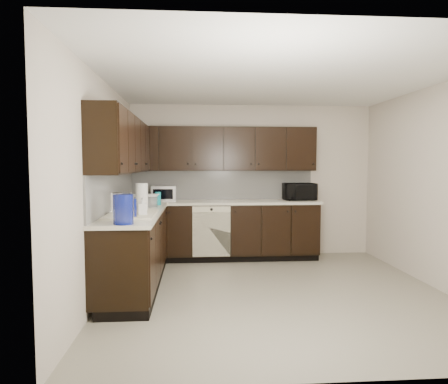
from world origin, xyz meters
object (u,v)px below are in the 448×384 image
at_px(microwave, 299,192).
at_px(storage_bin, 143,201).
at_px(toaster_oven, 164,193).
at_px(sink, 131,220).
at_px(blue_pitcher, 123,209).

bearing_deg(microwave, storage_bin, -163.36).
bearing_deg(storage_bin, toaster_oven, 74.86).
xyz_separation_m(sink, toaster_oven, (0.23, 1.77, 0.18)).
distance_m(sink, blue_pitcher, 0.72).
relative_size(toaster_oven, storage_bin, 0.95).
bearing_deg(sink, blue_pitcher, -87.14).
bearing_deg(toaster_oven, sink, -99.83).
xyz_separation_m(microwave, blue_pitcher, (-2.40, -2.45, 0.01)).
xyz_separation_m(sink, storage_bin, (0.01, 0.94, 0.14)).
bearing_deg(sink, storage_bin, 89.30).
bearing_deg(blue_pitcher, sink, 88.18).
relative_size(storage_bin, blue_pitcher, 1.39).
xyz_separation_m(toaster_oven, blue_pitcher, (-0.20, -2.45, 0.03)).
relative_size(sink, blue_pitcher, 2.81).
relative_size(sink, toaster_oven, 2.14).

